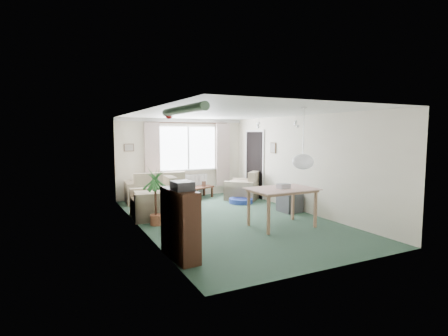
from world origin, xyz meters
name	(u,v)px	position (x,y,z in m)	size (l,w,h in m)	color
ground	(230,219)	(0.00, 0.00, 0.00)	(6.50, 6.50, 0.00)	#2B4939
window	(188,148)	(0.20, 3.23, 1.50)	(1.80, 0.03, 1.30)	white
curtain_rod	(189,123)	(0.20, 3.15, 2.27)	(2.60, 0.03, 0.03)	black
curtain_left	(152,157)	(-0.95, 3.13, 1.27)	(0.45, 0.08, 2.00)	beige
curtain_right	(223,155)	(1.35, 3.13, 1.27)	(0.45, 0.08, 2.00)	beige
radiator	(189,183)	(0.20, 3.19, 0.40)	(1.20, 0.10, 0.55)	white
doorway	(255,165)	(1.99, 2.20, 1.00)	(0.03, 0.95, 2.00)	black
pendant_lamp	(303,162)	(0.20, -2.30, 1.48)	(0.36, 0.36, 0.36)	white
tinsel_garland	(183,110)	(-1.92, -2.30, 2.28)	(1.60, 1.60, 0.12)	#196626
bauble_cluster_a	(258,123)	(1.30, 0.90, 2.22)	(0.20, 0.20, 0.20)	silver
bauble_cluster_b	(296,122)	(1.60, -0.30, 2.22)	(0.20, 0.20, 0.20)	silver
wall_picture_back	(129,147)	(-1.60, 3.23, 1.55)	(0.28, 0.03, 0.22)	brown
wall_picture_right	(273,148)	(1.98, 1.20, 1.55)	(0.03, 0.24, 0.30)	brown
sofa	(157,186)	(-0.92, 2.75, 0.44)	(1.76, 0.93, 0.88)	#C7AB96
armchair_corner	(243,185)	(1.48, 2.04, 0.41)	(0.93, 0.88, 0.83)	beige
armchair_left	(154,197)	(-1.50, 0.96, 0.47)	(1.05, 0.99, 0.94)	tan
coffee_table	(200,192)	(0.41, 2.75, 0.18)	(0.78, 0.43, 0.35)	black
photo_frame	(204,184)	(0.50, 2.70, 0.43)	(0.12, 0.02, 0.16)	brown
bookshelf	(180,224)	(-1.84, -1.89, 0.55)	(0.30, 0.90, 1.09)	black
hifi_box	(182,186)	(-1.83, -1.98, 1.16)	(0.28, 0.35, 0.14)	#313035
houseplant	(155,197)	(-1.65, 0.24, 0.61)	(0.52, 0.52, 1.22)	#22541D
dining_table	(282,208)	(0.69, -1.04, 0.40)	(1.27, 0.84, 0.79)	tan
gift_box	(283,186)	(0.72, -1.05, 0.85)	(0.25, 0.18, 0.12)	#B4B3BE
tv_cube	(290,202)	(1.70, 0.04, 0.23)	(0.46, 0.51, 0.46)	#313135
pet_bed	(241,201)	(1.13, 1.52, 0.07)	(0.66, 0.66, 0.13)	navy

